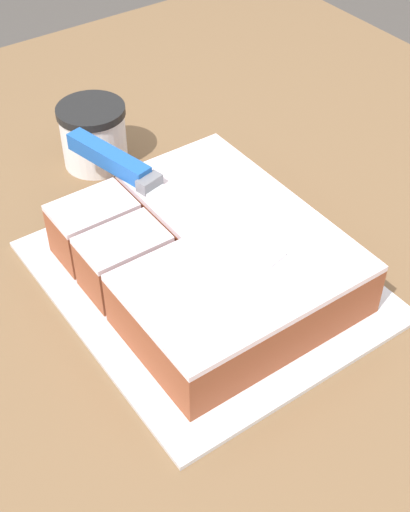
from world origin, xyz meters
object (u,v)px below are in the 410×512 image
at_px(cake_board, 205,279).
at_px(coffee_cup, 94,135).
at_px(cake, 208,257).
at_px(knife, 130,171).

distance_m(cake_board, coffee_cup, 0.29).
xyz_separation_m(cake_board, coffee_cup, (-0.29, 0.01, 0.04)).
xyz_separation_m(cake, knife, (-0.14, -0.02, 0.04)).
bearing_deg(knife, cake_board, -7.08).
bearing_deg(coffee_cup, knife, -10.39).
relative_size(cake, knife, 0.95).
height_order(cake_board, cake, cake).
bearing_deg(knife, coffee_cup, 156.65).
relative_size(cake_board, coffee_cup, 4.03).
distance_m(cake, knife, 0.15).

